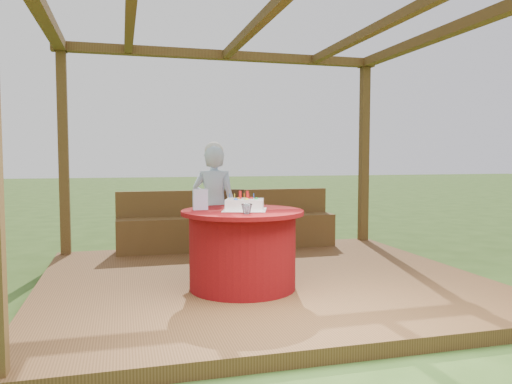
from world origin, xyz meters
TOP-DOWN VIEW (x-y plane):
  - ground at (0.00, 0.00)m, footprint 60.00×60.00m
  - deck at (0.00, 0.00)m, footprint 4.50×4.00m
  - pergola at (0.00, 0.00)m, footprint 4.50×4.00m
  - bench at (0.00, 1.72)m, footprint 3.00×0.42m
  - table at (-0.30, -0.38)m, footprint 1.17×1.17m
  - chair at (-0.24, 0.78)m, footprint 0.55×0.55m
  - elderly_woman at (-0.40, 0.57)m, footprint 0.60×0.51m
  - birthday_cake at (-0.28, -0.39)m, footprint 0.51×0.51m
  - gift_bag at (-0.69, -0.24)m, footprint 0.14×0.10m
  - drinking_glass at (-0.34, -0.71)m, footprint 0.11×0.11m

SIDE VIEW (x-z plane):
  - ground at x=0.00m, z-range 0.00..0.00m
  - deck at x=0.00m, z-range 0.00..0.12m
  - bench at x=0.00m, z-range -0.02..0.79m
  - table at x=-0.30m, z-range 0.13..0.88m
  - chair at x=-0.24m, z-range 0.17..1.04m
  - elderly_woman at x=-0.40m, z-range 0.12..1.55m
  - drinking_glass at x=-0.34m, z-range 0.87..0.97m
  - birthday_cake at x=-0.28m, z-range 0.84..1.02m
  - gift_bag at x=-0.69m, z-range 0.87..1.07m
  - pergola at x=0.00m, z-range 1.05..3.77m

